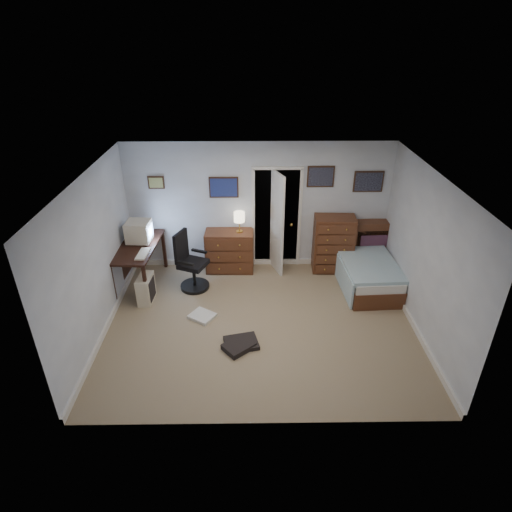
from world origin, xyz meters
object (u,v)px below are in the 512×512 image
at_px(tall_dresser, 333,244).
at_px(computer_desk, 133,254).
at_px(bed, 365,270).
at_px(office_chair, 191,267).
at_px(low_dresser, 230,251).

bearing_deg(tall_dresser, computer_desk, -169.58).
height_order(tall_dresser, bed, tall_dresser).
bearing_deg(office_chair, tall_dresser, 35.35).
bearing_deg(low_dresser, office_chair, -134.82).
bearing_deg(office_chair, low_dresser, 65.55).
xyz_separation_m(tall_dresser, bed, (0.53, -0.53, -0.29)).
xyz_separation_m(computer_desk, office_chair, (1.04, -0.11, -0.21)).
bearing_deg(low_dresser, computer_desk, -160.80).
height_order(computer_desk, low_dresser, low_dresser).
relative_size(low_dresser, tall_dresser, 0.82).
xyz_separation_m(office_chair, tall_dresser, (2.71, 0.62, 0.14)).
bearing_deg(bed, office_chair, 178.70).
distance_m(tall_dresser, bed, 0.80).
relative_size(tall_dresser, bed, 0.62).
bearing_deg(tall_dresser, low_dresser, -178.02).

